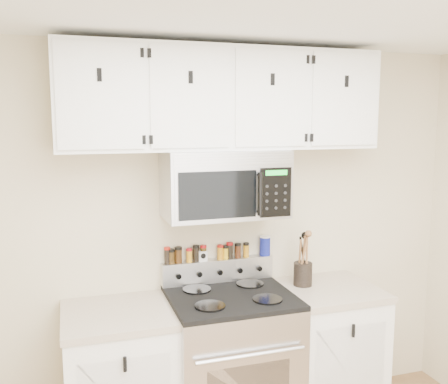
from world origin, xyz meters
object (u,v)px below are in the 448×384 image
range (231,365)px  microwave (225,184)px  salt_canister (265,246)px  utensil_crock (303,272)px

range → microwave: microwave is taller
range → salt_canister: 0.81m
microwave → salt_canister: 0.59m
microwave → salt_canister: size_ratio=5.62×
range → utensil_crock: bearing=11.2°
range → microwave: 1.15m
microwave → range: bearing=-90.2°
utensil_crock → salt_canister: (-0.20, 0.17, 0.16)m
range → salt_canister: size_ratio=8.14×
range → utensil_crock: utensil_crock is taller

